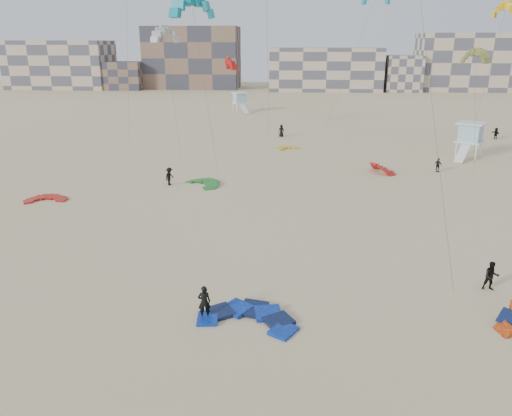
{
  "coord_description": "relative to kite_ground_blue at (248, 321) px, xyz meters",
  "views": [
    {
      "loc": [
        1.37,
        -22.74,
        13.5
      ],
      "look_at": [
        -0.83,
        6.0,
        3.9
      ],
      "focal_mm": 35.0,
      "sensor_mm": 36.0,
      "label": 1
    }
  ],
  "objects": [
    {
      "name": "condo_west_a",
      "position": [
        -69.25,
        130.53,
        7.0
      ],
      "size": [
        30.0,
        15.0,
        14.0
      ],
      "primitive_type": "cube",
      "color": "#C1AC8E",
      "rests_on": "ground"
    },
    {
      "name": "kite_ground_red_far",
      "position": [
        11.78,
        31.61,
        0.0
      ],
      "size": [
        4.47,
        4.36,
        3.15
      ],
      "primitive_type": null,
      "rotation": [
        0.59,
        0.0,
        1.91
      ],
      "color": "red",
      "rests_on": "ground"
    },
    {
      "name": "kite_ground_blue",
      "position": [
        0.0,
        0.0,
        0.0
      ],
      "size": [
        5.57,
        5.74,
        0.92
      ],
      "primitive_type": null,
      "rotation": [
        0.07,
        0.0,
        -0.22
      ],
      "color": "#0F42BE",
      "rests_on": "ground"
    },
    {
      "name": "condo_mid",
      "position": [
        10.75,
        130.53,
        6.0
      ],
      "size": [
        32.0,
        16.0,
        12.0
      ],
      "primitive_type": "cube",
      "color": "#C1AC8E",
      "rests_on": "ground"
    },
    {
      "name": "kite_ground_red",
      "position": [
        -19.98,
        18.94,
        0.0
      ],
      "size": [
        4.13,
        4.28,
        0.7
      ],
      "primitive_type": null,
      "rotation": [
        0.07,
        0.0,
        0.27
      ],
      "color": "red",
      "rests_on": "ground"
    },
    {
      "name": "kitesurfer_d",
      "position": [
        17.88,
        32.17,
        0.78
      ],
      "size": [
        0.91,
        0.92,
        1.56
      ],
      "primitive_type": "imported",
      "rotation": [
        0.0,
        0.0,
        2.35
      ],
      "color": "black",
      "rests_on": "ground"
    },
    {
      "name": "kitesurfer_c",
      "position": [
        -10.08,
        24.79,
        0.89
      ],
      "size": [
        1.04,
        1.31,
        1.78
      ],
      "primitive_type": "imported",
      "rotation": [
        0.0,
        0.0,
        1.19
      ],
      "color": "black",
      "rests_on": "ground"
    },
    {
      "name": "kitesurfer_b",
      "position": [
        13.52,
        4.4,
        0.87
      ],
      "size": [
        0.89,
        0.71,
        1.73
      ],
      "primitive_type": "imported",
      "rotation": [
        0.0,
        0.0,
        -0.07
      ],
      "color": "black",
      "rests_on": "ground"
    },
    {
      "name": "kite_fly_yellow",
      "position": [
        27.81,
        46.04,
        17.13
      ],
      "size": [
        4.54,
        10.96,
        17.13
      ],
      "rotation": [
        0.0,
        0.0,
        -0.96
      ],
      "color": "#DA9C07",
      "rests_on": "ground"
    },
    {
      "name": "kitesurfer_main",
      "position": [
        -2.25,
        0.16,
        0.9
      ],
      "size": [
        0.73,
        0.55,
        1.79
      ],
      "primitive_type": "imported",
      "rotation": [
        0.0,
        0.0,
        3.34
      ],
      "color": "black",
      "rests_on": "ground"
    },
    {
      "name": "lifeguard_tower_far",
      "position": [
        -9.0,
        79.71,
        1.94
      ],
      "size": [
        3.73,
        5.85,
        3.91
      ],
      "rotation": [
        0.0,
        0.0,
        0.48
      ],
      "color": "white",
      "rests_on": "ground"
    },
    {
      "name": "kite_fly_grey",
      "position": [
        -12.05,
        34.02,
        14.12
      ],
      "size": [
        4.55,
        5.47,
        14.26
      ],
      "rotation": [
        0.0,
        0.0,
        0.84
      ],
      "color": "silver",
      "rests_on": "ground"
    },
    {
      "name": "kite_ground_green",
      "position": [
        -6.77,
        25.15,
        0.0
      ],
      "size": [
        5.48,
        5.47,
        1.26
      ],
      "primitive_type": null,
      "rotation": [
        0.15,
        0.0,
        -0.83
      ],
      "color": "#178021",
      "rests_on": "ground"
    },
    {
      "name": "kite_fly_red",
      "position": [
        -7.86,
        57.38,
        10.21
      ],
      "size": [
        8.87,
        4.97,
        10.74
      ],
      "rotation": [
        0.0,
        0.0,
        1.93
      ],
      "color": "red",
      "rests_on": "ground"
    },
    {
      "name": "condo_fill_right",
      "position": [
        32.75,
        128.53,
        5.0
      ],
      "size": [
        10.0,
        10.0,
        10.0
      ],
      "primitive_type": "cube",
      "color": "#C1AC8E",
      "rests_on": "ground"
    },
    {
      "name": "condo_east",
      "position": [
        50.75,
        132.53,
        8.0
      ],
      "size": [
        26.0,
        14.0,
        16.0
      ],
      "primitive_type": "cube",
      "color": "#C1AC8E",
      "rests_on": "ground"
    },
    {
      "name": "kitesurfer_e",
      "position": [
        0.22,
        52.44,
        0.9
      ],
      "size": [
        0.9,
        0.61,
        1.8
      ],
      "primitive_type": "imported",
      "rotation": [
        0.0,
        0.0,
        -0.04
      ],
      "color": "black",
      "rests_on": "ground"
    },
    {
      "name": "kitesurfer_f",
      "position": [
        31.6,
        52.91,
        0.84
      ],
      "size": [
        0.95,
        1.63,
        1.67
      ],
      "primitive_type": "imported",
      "rotation": [
        0.0,
        0.0,
        -1.26
      ],
      "color": "black",
      "rests_on": "ground"
    },
    {
      "name": "kite_fly_teal_a",
      "position": [
        -7.28,
        25.58,
        16.4
      ],
      "size": [
        5.73,
        7.68,
        16.9
      ],
      "rotation": [
        0.0,
        0.0,
        0.63
      ],
      "color": "#1096AF",
      "rests_on": "ground"
    },
    {
      "name": "ground",
      "position": [
        0.75,
        0.53,
        0.0
      ],
      "size": [
        320.0,
        320.0,
        0.0
      ],
      "primitive_type": "plane",
      "color": "beige",
      "rests_on": "ground"
    },
    {
      "name": "condo_west_b",
      "position": [
        -29.25,
        134.53,
        9.0
      ],
      "size": [
        28.0,
        14.0,
        18.0
      ],
      "primitive_type": "cube",
      "color": "brown",
      "rests_on": "ground"
    },
    {
      "name": "lifeguard_tower_near",
      "position": [
        23.57,
        39.97,
        2.13
      ],
      "size": [
        4.19,
        6.46,
        4.29
      ],
      "rotation": [
        0.0,
        0.0,
        -0.56
      ],
      "color": "white",
      "rests_on": "ground"
    },
    {
      "name": "condo_fill_left",
      "position": [
        -49.25,
        128.53,
        4.0
      ],
      "size": [
        12.0,
        10.0,
        8.0
      ],
      "primitive_type": "cube",
      "color": "brown",
      "rests_on": "ground"
    },
    {
      "name": "kite_fly_olive",
      "position": [
        21.91,
        36.99,
        11.91
      ],
      "size": [
        4.37,
        10.71,
        12.17
      ],
      "rotation": [
        0.0,
        0.0,
        -0.8
      ],
      "color": "olive",
      "rests_on": "ground"
    },
    {
      "name": "kite_ground_yellow",
      "position": [
        1.3,
        43.36,
        0.0
      ],
      "size": [
        3.86,
        3.93,
        0.54
      ],
      "primitive_type": null,
      "rotation": [
        0.05,
        0.0,
        0.46
      ],
      "color": "#DA9C07",
      "rests_on": "ground"
    }
  ]
}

